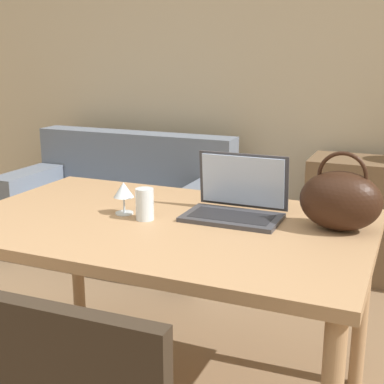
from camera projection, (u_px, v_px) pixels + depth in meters
wall_back at (308, 55)px, 3.52m from camera, size 10.00×0.06×2.70m
dining_table at (164, 241)px, 1.99m from camera, size 1.50×0.94×0.77m
couch at (119, 214)px, 3.70m from camera, size 1.50×0.79×0.82m
laptop at (237, 200)px, 2.01m from camera, size 0.36×0.25×0.23m
drinking_glass at (145, 204)px, 1.97m from camera, size 0.07×0.07×0.12m
wine_glass at (124, 192)px, 2.03m from camera, size 0.08×0.08×0.12m
handbag at (340, 200)px, 1.84m from camera, size 0.28×0.19×0.28m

